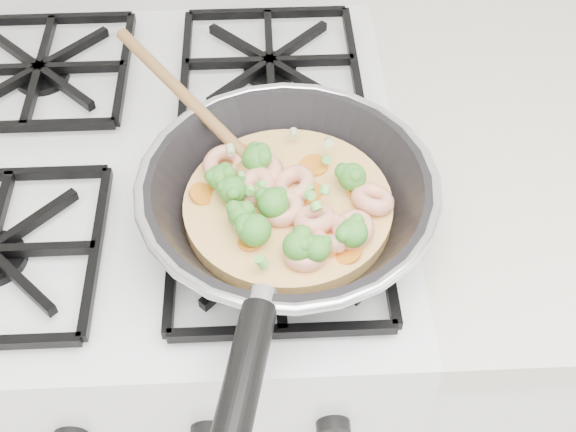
{
  "coord_description": "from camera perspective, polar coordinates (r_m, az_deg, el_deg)",
  "views": [
    {
      "loc": [
        0.14,
        1.07,
        1.52
      ],
      "look_at": [
        0.16,
        1.57,
        0.93
      ],
      "focal_mm": 45.88,
      "sensor_mm": 36.0,
      "label": 1
    }
  ],
  "objects": [
    {
      "name": "stove",
      "position": [
        1.24,
        -7.84,
        -9.9
      ],
      "size": [
        0.6,
        0.6,
        0.92
      ],
      "color": "white",
      "rests_on": "ground"
    },
    {
      "name": "skillet",
      "position": [
        0.75,
        -0.13,
        1.06
      ],
      "size": [
        0.35,
        0.56,
        0.09
      ],
      "rotation": [
        0.0,
        0.0,
        0.25
      ],
      "color": "black",
      "rests_on": "stove"
    }
  ]
}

